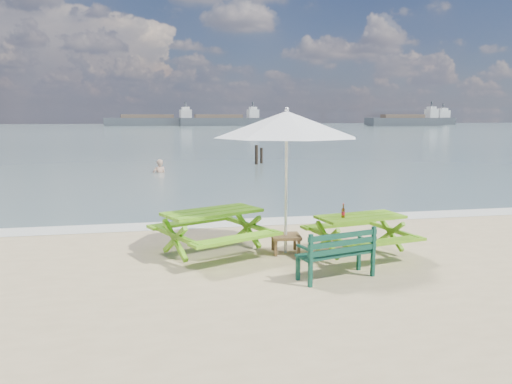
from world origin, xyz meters
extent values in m
plane|color=slate|center=(0.00, 85.00, 0.00)|extent=(300.00, 300.00, 0.00)
cube|color=silver|center=(0.00, 4.60, 0.01)|extent=(22.00, 0.90, 0.01)
cube|color=#65B01A|center=(-1.18, 1.88, 0.82)|extent=(1.96, 1.49, 0.06)
cube|color=#65B01A|center=(-1.52, 2.64, 0.49)|extent=(1.75, 1.01, 0.06)
cube|color=#65B01A|center=(-0.84, 1.12, 0.49)|extent=(1.75, 1.01, 0.06)
cube|color=#65B01A|center=(-1.18, 1.88, 0.38)|extent=(1.93, 1.60, 0.76)
cube|color=#68AA19|center=(1.50, 1.33, 0.73)|extent=(1.70, 1.04, 0.05)
cube|color=#68AA19|center=(1.36, 2.06, 0.44)|extent=(1.61, 0.58, 0.05)
cube|color=#68AA19|center=(1.65, 0.60, 0.44)|extent=(1.61, 0.58, 0.05)
cube|color=#68AA19|center=(1.50, 1.33, 0.34)|extent=(1.63, 1.16, 0.67)
cube|color=#0F3E2E|center=(0.60, 0.19, 0.40)|extent=(1.34, 0.70, 0.04)
cube|color=#0F3E2E|center=(0.65, -0.01, 0.62)|extent=(1.25, 0.36, 0.33)
cube|color=#0F3E2E|center=(0.60, 0.19, 0.20)|extent=(1.26, 0.73, 0.40)
cube|color=brown|center=(0.19, 1.78, 0.32)|extent=(0.59, 0.59, 0.05)
cube|color=brown|center=(0.19, 1.78, 0.15)|extent=(0.52, 0.52, 0.30)
cylinder|color=silver|center=(0.19, 1.78, 1.30)|extent=(0.05, 0.05, 2.59)
cone|color=white|center=(0.19, 1.78, 2.43)|extent=(2.96, 2.96, 0.49)
cylinder|color=#914B15|center=(1.12, 1.22, 0.84)|extent=(0.06, 0.06, 0.15)
cylinder|color=#914B15|center=(1.12, 1.22, 0.98)|extent=(0.03, 0.03, 0.07)
cylinder|color=red|center=(1.12, 1.22, 0.84)|extent=(0.07, 0.07, 0.06)
imported|color=tan|center=(-2.03, 16.17, -0.24)|extent=(0.70, 0.55, 1.69)
cylinder|color=black|center=(3.12, 19.03, 0.42)|extent=(0.17, 0.17, 1.25)
cylinder|color=black|center=(3.52, 19.63, 0.33)|extent=(0.15, 0.15, 1.06)
cube|color=#3B3F45|center=(-3.13, 128.47, 1.00)|extent=(24.43, 6.73, 2.20)
cube|color=silver|center=(5.98, 129.52, 3.20)|extent=(3.22, 3.31, 2.20)
cube|color=#3B3F45|center=(60.80, 111.76, 1.00)|extent=(19.45, 4.44, 2.20)
cube|color=silver|center=(68.16, 111.92, 3.20)|extent=(2.39, 3.05, 2.20)
cube|color=#3B3F45|center=(73.23, 132.07, 1.00)|extent=(27.90, 4.03, 2.20)
cube|color=silver|center=(83.83, 132.08, 3.20)|extent=(3.35, 3.00, 2.20)
cube|color=#3B3F45|center=(15.19, 124.50, 1.00)|extent=(22.43, 5.69, 2.20)
cube|color=silver|center=(23.60, 125.15, 3.20)|extent=(2.88, 3.20, 2.20)
camera|label=1|loc=(-2.18, -7.15, 2.58)|focal=35.00mm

